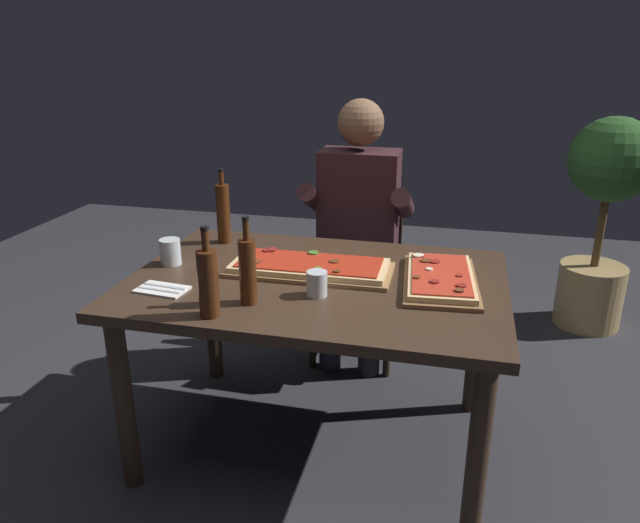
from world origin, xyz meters
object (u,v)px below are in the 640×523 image
Objects in this scene: pizza_rectangular_left at (440,278)px; oil_bottle_amber at (223,213)px; wine_bottle_dark at (248,270)px; diner_chair at (360,264)px; dining_table at (317,302)px; tumbler_far_side at (317,285)px; pizza_rectangular_front at (309,267)px; potted_plant_corner at (604,208)px; vinegar_bottle_green at (208,282)px; tumbler_near_camera at (171,253)px; seated_diner at (357,223)px.

oil_bottle_amber reaches higher than pizza_rectangular_left.
wine_bottle_dark reaches higher than diner_chair.
diner_chair reaches higher than dining_table.
tumbler_far_side is 0.10× the size of diner_chair.
dining_table is 15.65× the size of tumbler_far_side.
potted_plant_corner reaches higher than pizza_rectangular_front.
pizza_rectangular_left is at bearing 27.77° from wine_bottle_dark.
pizza_rectangular_left is at bearing 0.04° from pizza_rectangular_front.
tumbler_far_side is (0.21, 0.11, -0.08)m from wine_bottle_dark.
vinegar_bottle_green is at bearing -123.51° from dining_table.
pizza_rectangular_front is (-0.04, 0.06, 0.12)m from dining_table.
oil_bottle_amber is at bearing 71.38° from tumbler_near_camera.
diner_chair reaches higher than tumbler_far_side.
seated_diner is at bearing 122.67° from pizza_rectangular_left.
oil_bottle_amber is 0.72m from tumbler_far_side.
tumbler_far_side reaches higher than dining_table.
vinegar_bottle_green is at bearing -141.27° from tumbler_far_side.
tumbler_near_camera is at bearing -175.22° from pizza_rectangular_front.
tumbler_far_side is (0.30, 0.24, -0.08)m from vinegar_bottle_green.
diner_chair is at bearing -154.60° from potted_plant_corner.
diner_chair is at bearing 45.80° from oil_bottle_amber.
pizza_rectangular_left reaches higher than dining_table.
oil_bottle_amber is 1.08× the size of vinegar_bottle_green.
pizza_rectangular_front is 2.10× the size of vinegar_bottle_green.
dining_table is 1.05× the size of seated_diner.
tumbler_far_side is (0.04, -0.15, 0.13)m from dining_table.
wine_bottle_dark is at bearing -130.15° from potted_plant_corner.
diner_chair is at bearing 77.35° from vinegar_bottle_green.
dining_table is at bearing 56.49° from vinegar_bottle_green.
dining_table is at bearing 103.84° from tumbler_far_side.
pizza_rectangular_front is at bearing -179.96° from pizza_rectangular_left.
pizza_rectangular_left is 1.54× the size of oil_bottle_amber.
wine_bottle_dark is at bearing -151.33° from tumbler_far_side.
wine_bottle_dark is 1.03m from seated_diner.
seated_diner is (0.19, 1.00, -0.12)m from wine_bottle_dark.
pizza_rectangular_left is at bearing 32.45° from vinegar_bottle_green.
potted_plant_corner is (1.28, 1.45, 0.06)m from dining_table.
seated_diner reaches higher than dining_table.
tumbler_near_camera is at bearing 130.19° from vinegar_bottle_green.
dining_table is 1.61× the size of diner_chair.
vinegar_bottle_green is (-0.09, -0.12, -0.00)m from wine_bottle_dark.
diner_chair is 0.72× the size of potted_plant_corner.
vinegar_bottle_green is 0.25× the size of potted_plant_corner.
dining_table is 4.57× the size of wine_bottle_dark.
potted_plant_corner is at bearing 59.28° from pizza_rectangular_left.
tumbler_near_camera is (-0.34, 0.41, -0.07)m from vinegar_bottle_green.
diner_chair reaches higher than tumbler_near_camera.
tumbler_far_side is at bearing -152.69° from pizza_rectangular_left.
seated_diner is at bearing 76.06° from vinegar_bottle_green.
potted_plant_corner is (1.45, 1.72, -0.15)m from wine_bottle_dark.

